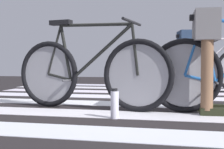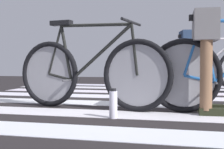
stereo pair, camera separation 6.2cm
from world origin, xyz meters
The scene contains 7 objects.
ground centered at (0.00, 0.00, 0.01)m, with size 18.00×14.00×0.02m.
crosswalk_markings centered at (-0.06, 0.13, 0.02)m, with size 5.45×6.53×0.00m.
bicycle_1_of_3 centered at (-0.41, -0.33, 0.41)m, with size 1.72×0.54×0.93m.
cyclist_2_of_3 centered at (0.74, -0.34, 0.65)m, with size 0.33×0.42×0.97m.
bicycle_3_of_3 centered at (0.87, 1.81, 0.41)m, with size 1.71×0.56×0.93m.
cyclist_3_of_3 centered at (0.57, 1.75, 0.66)m, with size 0.38×0.45×0.99m.
water_bottle centered at (-0.05, -0.82, 0.14)m, with size 0.07×0.07×0.26m.
Camera 2 is at (0.59, -3.46, 0.50)m, focal length 50.74 mm.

